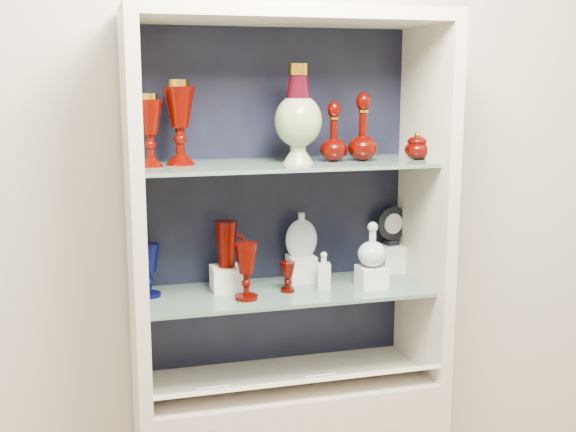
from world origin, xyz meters
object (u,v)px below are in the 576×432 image
object	(u,v)px
clear_square_bottle	(324,270)
clear_round_decanter	(372,245)
pedestal_lamp_left	(150,130)
pedestal_lamp_right	(180,122)
ruby_decanter_a	(363,123)
ruby_goblet_tall	(246,272)
lidded_bowl	(417,145)
cameo_medallion	(392,225)
cobalt_goblet	(149,270)
ruby_pitcher	(226,244)
enamel_urn	(298,114)
flat_flask	(301,233)
ruby_goblet_small	(288,277)
ruby_decanter_b	(334,130)

from	to	relation	value
clear_square_bottle	clear_round_decanter	distance (m)	0.18
pedestal_lamp_left	clear_square_bottle	xyz separation A→B (m)	(0.55, -0.02, -0.47)
pedestal_lamp_left	pedestal_lamp_right	world-z (taller)	pedestal_lamp_right
ruby_decanter_a	clear_round_decanter	bearing A→B (deg)	-42.93
ruby_goblet_tall	lidded_bowl	bearing A→B (deg)	4.06
ruby_decanter_a	cameo_medallion	world-z (taller)	ruby_decanter_a
cobalt_goblet	cameo_medallion	world-z (taller)	cameo_medallion
ruby_decanter_a	ruby_pitcher	bearing A→B (deg)	172.17
pedestal_lamp_right	enamel_urn	xyz separation A→B (m)	(0.36, -0.05, 0.02)
enamel_urn	ruby_goblet_tall	bearing A→B (deg)	-166.39
pedestal_lamp_right	flat_flask	xyz separation A→B (m)	(0.41, 0.06, -0.38)
ruby_decanter_a	ruby_goblet_small	size ratio (longest dim) A/B	2.49
pedestal_lamp_left	ruby_decanter_a	world-z (taller)	ruby_decanter_a
ruby_decanter_b	cameo_medallion	xyz separation A→B (m)	(0.27, 0.13, -0.35)
cobalt_goblet	clear_round_decanter	distance (m)	0.73
ruby_decanter_a	lidded_bowl	world-z (taller)	ruby_decanter_a
enamel_urn	lidded_bowl	xyz separation A→B (m)	(0.41, -0.00, -0.11)
flat_flask	clear_square_bottle	bearing A→B (deg)	-59.73
ruby_pitcher	cobalt_goblet	bearing A→B (deg)	-169.56
ruby_decanter_b	ruby_pitcher	bearing A→B (deg)	171.12
cobalt_goblet	ruby_goblet_small	world-z (taller)	cobalt_goblet
lidded_bowl	ruby_goblet_small	world-z (taller)	lidded_bowl
ruby_goblet_tall	flat_flask	distance (m)	0.28
pedestal_lamp_left	ruby_goblet_tall	distance (m)	0.52
lidded_bowl	cameo_medallion	distance (m)	0.33
enamel_urn	clear_square_bottle	distance (m)	0.52
pedestal_lamp_right	ruby_pitcher	bearing A→B (deg)	5.44
ruby_decanter_a	ruby_goblet_tall	xyz separation A→B (m)	(-0.40, -0.05, -0.45)
pedestal_lamp_left	enamel_urn	bearing A→B (deg)	-3.60
ruby_goblet_tall	flat_flask	size ratio (longest dim) A/B	1.17
lidded_bowl	clear_square_bottle	xyz separation A→B (m)	(-0.32, 0.01, -0.41)
lidded_bowl	flat_flask	bearing A→B (deg)	162.84
enamel_urn	ruby_goblet_tall	world-z (taller)	enamel_urn
pedestal_lamp_right	ruby_goblet_small	bearing A→B (deg)	-9.02
ruby_decanter_b	ruby_goblet_tall	size ratio (longest dim) A/B	1.14
ruby_decanter_a	flat_flask	world-z (taller)	ruby_decanter_a
ruby_goblet_tall	ruby_pitcher	xyz separation A→B (m)	(-0.04, 0.11, 0.07)
ruby_decanter_b	cameo_medallion	world-z (taller)	ruby_decanter_b
pedestal_lamp_left	ruby_decanter_b	size ratio (longest dim) A/B	1.07
enamel_urn	cameo_medallion	size ratio (longest dim) A/B	2.15
cameo_medallion	flat_flask	bearing A→B (deg)	174.39
pedestal_lamp_left	cameo_medallion	bearing A→B (deg)	7.41
clear_square_bottle	flat_flask	distance (m)	0.15
enamel_urn	ruby_decanter_b	distance (m)	0.13
enamel_urn	clear_round_decanter	distance (m)	0.50
cobalt_goblet	lidded_bowl	bearing A→B (deg)	-4.61
ruby_goblet_tall	cobalt_goblet	bearing A→B (deg)	158.79
ruby_goblet_small	clear_round_decanter	xyz separation A→B (m)	(0.28, -0.02, 0.09)
ruby_goblet_tall	ruby_goblet_small	world-z (taller)	ruby_goblet_tall
ruby_goblet_small	clear_round_decanter	size ratio (longest dim) A/B	0.69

